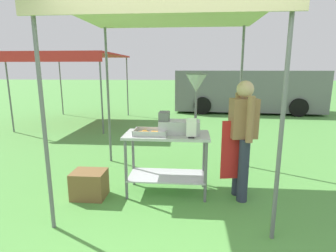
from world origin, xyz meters
TOP-DOWN VIEW (x-y plane):
  - ground_plane at (0.00, 6.00)m, footprint 70.00×70.00m
  - stall_canopy at (-0.23, 1.30)m, footprint 2.60×2.44m
  - donut_cart at (-0.23, 1.20)m, footprint 1.17×0.57m
  - donut_tray at (-0.45, 1.14)m, footprint 0.45×0.31m
  - donut_fryer at (0.01, 1.24)m, footprint 0.64×0.29m
  - menu_sign at (0.10, 1.00)m, footprint 0.13×0.05m
  - vendor at (0.78, 1.14)m, footprint 0.46×0.54m
  - supply_crate at (-1.29, 0.98)m, footprint 0.45×0.36m
  - van_grey at (2.40, 8.98)m, footprint 5.86×2.38m
  - neighbour_tent at (-3.59, 6.08)m, footprint 2.80×3.22m

SIDE VIEW (x-z plane):
  - ground_plane at x=0.00m, z-range 0.00..0.00m
  - supply_crate at x=-1.29m, z-range 0.00..0.38m
  - donut_cart at x=-0.23m, z-range 0.20..1.07m
  - van_grey at x=2.40m, z-range 0.03..1.72m
  - donut_tray at x=-0.45m, z-range 0.86..0.93m
  - vendor at x=0.78m, z-range 0.10..1.71m
  - menu_sign at x=0.10m, z-range 0.86..1.12m
  - donut_fryer at x=0.01m, z-range 0.80..1.62m
  - neighbour_tent at x=-3.59m, z-range 1.04..3.25m
  - stall_canopy at x=-0.23m, z-range 1.16..3.68m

